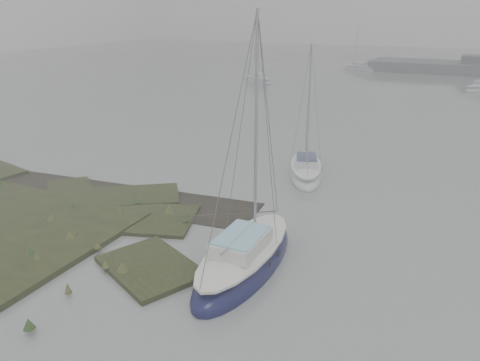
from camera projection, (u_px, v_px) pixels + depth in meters
name	position (u px, v px, depth m)	size (l,w,h in m)	color
ground	(349.00, 108.00, 41.92)	(160.00, 160.00, 0.00)	slate
sailboat_main	(245.00, 261.00, 15.91)	(2.13, 6.42, 9.05)	#0F1037
sailboat_white	(306.00, 171.00, 24.88)	(3.35, 5.44, 7.30)	silver
sailboat_far_a	(258.00, 81.00, 56.80)	(5.49, 4.30, 7.57)	#A6ACAF
sailboat_far_c	(358.00, 69.00, 68.54)	(5.50, 3.88, 7.45)	#B0B4BA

